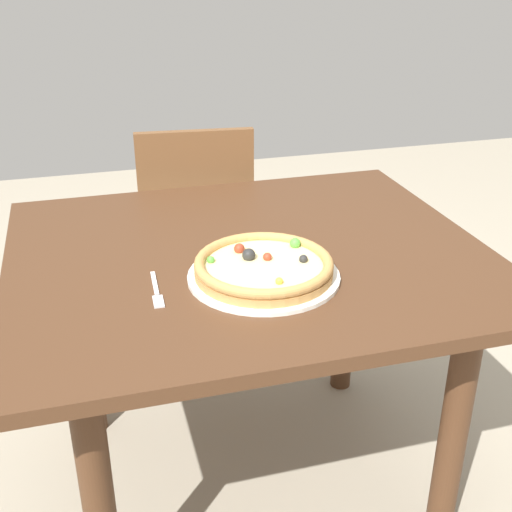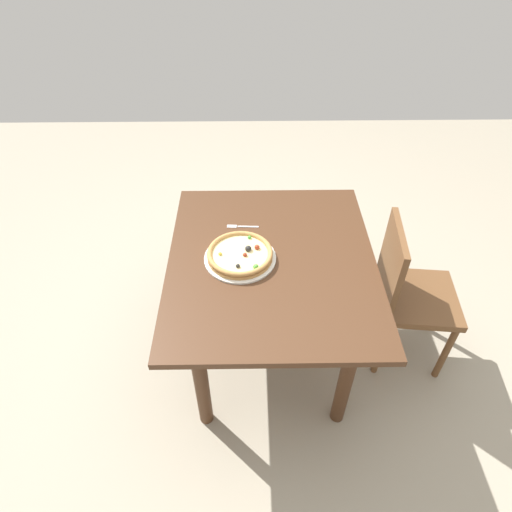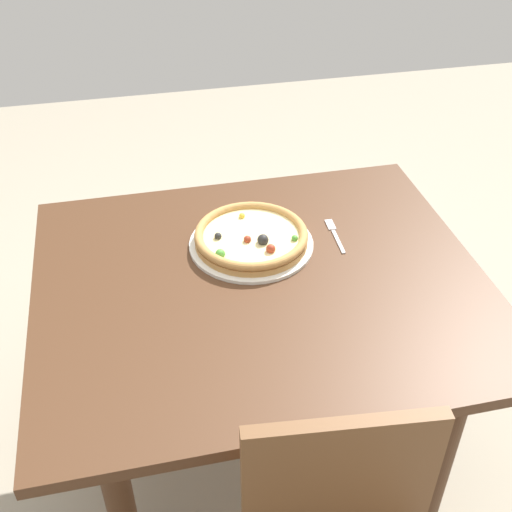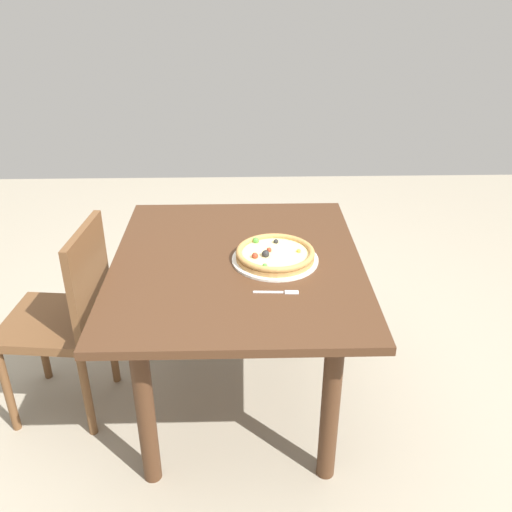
{
  "view_description": "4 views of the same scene",
  "coord_description": "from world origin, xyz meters",
  "px_view_note": "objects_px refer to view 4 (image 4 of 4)",
  "views": [
    {
      "loc": [
        0.38,
        1.42,
        1.42
      ],
      "look_at": [
        0.0,
        0.08,
        0.75
      ],
      "focal_mm": 46.02,
      "sensor_mm": 36.0,
      "label": 1
    },
    {
      "loc": [
        -1.54,
        0.1,
        2.18
      ],
      "look_at": [
        0.0,
        0.08,
        0.75
      ],
      "focal_mm": 30.85,
      "sensor_mm": 36.0,
      "label": 2
    },
    {
      "loc": [
        -0.29,
        -1.26,
        1.8
      ],
      "look_at": [
        0.0,
        0.08,
        0.75
      ],
      "focal_mm": 45.08,
      "sensor_mm": 36.0,
      "label": 3
    },
    {
      "loc": [
        1.97,
        0.03,
        1.8
      ],
      "look_at": [
        0.0,
        0.08,
        0.75
      ],
      "focal_mm": 39.14,
      "sensor_mm": 36.0,
      "label": 4
    }
  ],
  "objects_px": {
    "dining_table": "(237,284)",
    "chair_near": "(67,314)",
    "plate": "(275,259)",
    "fork": "(280,292)",
    "pizza": "(275,254)"
  },
  "relations": [
    {
      "from": "plate",
      "to": "pizza",
      "type": "height_order",
      "value": "pizza"
    },
    {
      "from": "dining_table",
      "to": "pizza",
      "type": "xyz_separation_m",
      "value": [
        0.01,
        0.15,
        0.14
      ]
    },
    {
      "from": "chair_near",
      "to": "pizza",
      "type": "bearing_deg",
      "value": -84.2
    },
    {
      "from": "dining_table",
      "to": "plate",
      "type": "relative_size",
      "value": 3.37
    },
    {
      "from": "chair_near",
      "to": "fork",
      "type": "distance_m",
      "value": 0.94
    },
    {
      "from": "dining_table",
      "to": "pizza",
      "type": "height_order",
      "value": "pizza"
    },
    {
      "from": "dining_table",
      "to": "chair_near",
      "type": "relative_size",
      "value": 1.32
    },
    {
      "from": "dining_table",
      "to": "fork",
      "type": "bearing_deg",
      "value": 32.01
    },
    {
      "from": "dining_table",
      "to": "pizza",
      "type": "bearing_deg",
      "value": 87.55
    },
    {
      "from": "dining_table",
      "to": "fork",
      "type": "distance_m",
      "value": 0.32
    },
    {
      "from": "dining_table",
      "to": "fork",
      "type": "xyz_separation_m",
      "value": [
        0.25,
        0.16,
        0.11
      ]
    },
    {
      "from": "dining_table",
      "to": "pizza",
      "type": "distance_m",
      "value": 0.21
    },
    {
      "from": "chair_near",
      "to": "plate",
      "type": "distance_m",
      "value": 0.9
    },
    {
      "from": "dining_table",
      "to": "plate",
      "type": "xyz_separation_m",
      "value": [
        0.01,
        0.15,
        0.12
      ]
    },
    {
      "from": "plate",
      "to": "fork",
      "type": "xyz_separation_m",
      "value": [
        0.24,
        0.0,
        -0.0
      ]
    }
  ]
}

